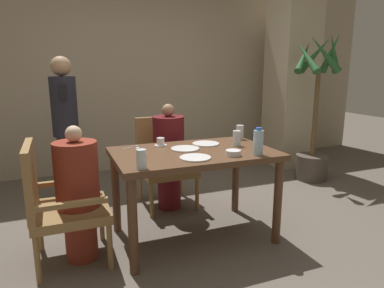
# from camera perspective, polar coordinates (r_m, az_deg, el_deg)

# --- Properties ---
(ground_plane) EXTENTS (16.00, 16.00, 0.00)m
(ground_plane) POSITION_cam_1_polar(r_m,az_deg,el_deg) (3.13, 0.29, -15.07)
(ground_plane) COLOR #60564C
(wall_back) EXTENTS (8.00, 0.06, 2.80)m
(wall_back) POSITION_cam_1_polar(r_m,az_deg,el_deg) (5.02, -9.94, 11.80)
(wall_back) COLOR tan
(wall_back) RESTS_ON ground_plane
(pillar_stone) EXTENTS (0.58, 0.58, 2.70)m
(pillar_stone) POSITION_cam_1_polar(r_m,az_deg,el_deg) (5.34, 16.22, 11.00)
(pillar_stone) COLOR #BCAD8E
(pillar_stone) RESTS_ON ground_plane
(dining_table) EXTENTS (1.33, 0.84, 0.77)m
(dining_table) POSITION_cam_1_polar(r_m,az_deg,el_deg) (2.88, 0.31, -3.15)
(dining_table) COLOR brown
(dining_table) RESTS_ON ground_plane
(chair_left_side) EXTENTS (0.55, 0.55, 0.93)m
(chair_left_side) POSITION_cam_1_polar(r_m,az_deg,el_deg) (2.74, -21.55, -8.87)
(chair_left_side) COLOR olive
(chair_left_side) RESTS_ON ground_plane
(diner_in_left_chair) EXTENTS (0.32, 0.32, 1.05)m
(diner_in_left_chair) POSITION_cam_1_polar(r_m,az_deg,el_deg) (2.73, -18.46, -7.69)
(diner_in_left_chair) COLOR maroon
(diner_in_left_chair) RESTS_ON ground_plane
(chair_far_side) EXTENTS (0.55, 0.55, 0.93)m
(chair_far_side) POSITION_cam_1_polar(r_m,az_deg,el_deg) (3.69, -4.59, -2.57)
(chair_far_side) COLOR olive
(chair_far_side) RESTS_ON ground_plane
(diner_in_far_chair) EXTENTS (0.32, 0.32, 1.10)m
(diner_in_far_chair) POSITION_cam_1_polar(r_m,az_deg,el_deg) (3.53, -3.89, -2.00)
(diner_in_far_chair) COLOR #5B1419
(diner_in_far_chair) RESTS_ON ground_plane
(standing_host) EXTENTS (0.27, 0.30, 1.57)m
(standing_host) POSITION_cam_1_polar(r_m,az_deg,el_deg) (3.90, -20.30, 2.84)
(standing_host) COLOR #2D2D33
(standing_host) RESTS_ON ground_plane
(potted_palm) EXTENTS (0.61, 0.63, 1.89)m
(potted_palm) POSITION_cam_1_polar(r_m,az_deg,el_deg) (4.71, 19.67, 2.72)
(potted_palm) COLOR #4C4238
(potted_palm) RESTS_ON ground_plane
(plate_main_left) EXTENTS (0.24, 0.24, 0.01)m
(plate_main_left) POSITION_cam_1_polar(r_m,az_deg,el_deg) (2.61, 0.55, -2.30)
(plate_main_left) COLOR white
(plate_main_left) RESTS_ON dining_table
(plate_main_right) EXTENTS (0.24, 0.24, 0.01)m
(plate_main_right) POSITION_cam_1_polar(r_m,az_deg,el_deg) (2.90, -1.16, -0.80)
(plate_main_right) COLOR white
(plate_main_right) RESTS_ON dining_table
(plate_dessert_center) EXTENTS (0.24, 0.24, 0.01)m
(plate_dessert_center) POSITION_cam_1_polar(r_m,az_deg,el_deg) (3.09, 2.32, 0.04)
(plate_dessert_center) COLOR white
(plate_dessert_center) RESTS_ON dining_table
(teacup_with_saucer) EXTENTS (0.11, 0.11, 0.07)m
(teacup_with_saucer) POSITION_cam_1_polar(r_m,az_deg,el_deg) (3.04, -5.26, 0.27)
(teacup_with_saucer) COLOR white
(teacup_with_saucer) RESTS_ON dining_table
(bowl_small) EXTENTS (0.12, 0.12, 0.04)m
(bowl_small) POSITION_cam_1_polar(r_m,az_deg,el_deg) (2.71, 6.88, -1.49)
(bowl_small) COLOR white
(bowl_small) RESTS_ON dining_table
(water_bottle) EXTENTS (0.08, 0.08, 0.22)m
(water_bottle) POSITION_cam_1_polar(r_m,az_deg,el_deg) (2.75, 10.99, 0.28)
(water_bottle) COLOR #A3C6DB
(water_bottle) RESTS_ON dining_table
(glass_tall_near) EXTENTS (0.07, 0.07, 0.14)m
(glass_tall_near) POSITION_cam_1_polar(r_m,az_deg,el_deg) (2.36, -8.43, -2.52)
(glass_tall_near) COLOR silver
(glass_tall_near) RESTS_ON dining_table
(glass_tall_mid) EXTENTS (0.07, 0.07, 0.14)m
(glass_tall_mid) POSITION_cam_1_polar(r_m,az_deg,el_deg) (3.34, 7.98, 1.96)
(glass_tall_mid) COLOR silver
(glass_tall_mid) RESTS_ON dining_table
(glass_tall_far) EXTENTS (0.07, 0.07, 0.14)m
(glass_tall_far) POSITION_cam_1_polar(r_m,az_deg,el_deg) (3.05, 7.46, 0.95)
(glass_tall_far) COLOR silver
(glass_tall_far) RESTS_ON dining_table
(salt_shaker) EXTENTS (0.03, 0.03, 0.07)m
(salt_shaker) POSITION_cam_1_polar(r_m,az_deg,el_deg) (2.68, -9.04, -1.39)
(salt_shaker) COLOR white
(salt_shaker) RESTS_ON dining_table
(pepper_shaker) EXTENTS (0.03, 0.03, 0.07)m
(pepper_shaker) POSITION_cam_1_polar(r_m,az_deg,el_deg) (2.69, -8.22, -1.36)
(pepper_shaker) COLOR #4C3D2D
(pepper_shaker) RESTS_ON dining_table
(fork_beside_plate) EXTENTS (0.16, 0.10, 0.00)m
(fork_beside_plate) POSITION_cam_1_polar(r_m,az_deg,el_deg) (3.02, -10.01, -0.52)
(fork_beside_plate) COLOR silver
(fork_beside_plate) RESTS_ON dining_table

